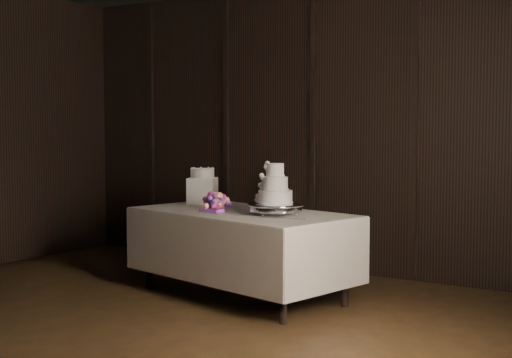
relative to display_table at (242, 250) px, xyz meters
The scene contains 8 objects.
room 2.31m from the display_table, 91.55° to the right, with size 6.08×7.08×3.08m.
display_table is the anchor object (origin of this frame).
cake_stand 0.53m from the display_table, ahead, with size 0.48×0.48×0.09m, color silver.
wedding_cake 0.66m from the display_table, ahead, with size 0.31×0.29×0.34m.
bouquet 0.48m from the display_table, 160.87° to the right, with size 0.31×0.41×0.20m, color #EA576D, non-canonical shape.
box_pedestal 0.90m from the display_table, 152.94° to the left, with size 0.26×0.26×0.25m, color white.
small_cake 1.00m from the display_table, 152.94° to the left, with size 0.23×0.23×0.09m, color white.
cake_knife 0.69m from the display_table, 25.34° to the right, with size 0.37×0.02×0.01m, color silver.
Camera 1 is at (3.48, -3.12, 1.48)m, focal length 50.00 mm.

